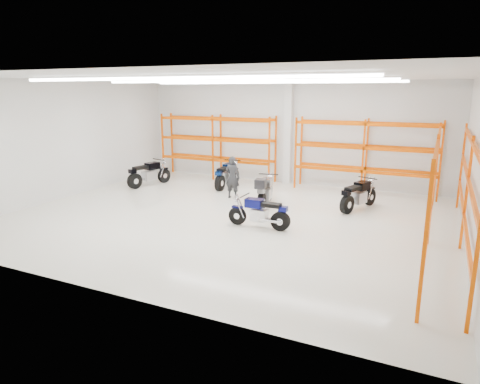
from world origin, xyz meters
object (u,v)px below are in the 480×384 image
at_px(motorcycle_back_a, 148,174).
at_px(structural_column, 288,133).
at_px(motorcycle_back_c, 265,192).
at_px(motorcycle_back_b, 227,176).
at_px(motorcycle_back_d, 358,196).
at_px(motorcycle_main, 261,213).
at_px(standing_man, 232,177).

distance_m(motorcycle_back_a, structural_column, 6.43).
xyz_separation_m(motorcycle_back_c, structural_column, (-0.59, 4.17, 1.69)).
relative_size(motorcycle_back_b, motorcycle_back_d, 1.08).
height_order(motorcycle_main, motorcycle_back_c, motorcycle_back_c).
xyz_separation_m(motorcycle_main, motorcycle_back_a, (-6.75, 3.30, 0.06)).
distance_m(standing_man, structural_column, 3.93).
xyz_separation_m(motorcycle_back_d, structural_column, (-3.69, 3.16, 1.75)).
bearing_deg(motorcycle_back_a, motorcycle_back_c, -9.63).
relative_size(motorcycle_back_b, structural_column, 0.51).
relative_size(motorcycle_back_a, structural_column, 0.50).
distance_m(motorcycle_main, motorcycle_back_c, 2.45).
bearing_deg(motorcycle_main, motorcycle_back_d, 55.64).
bearing_deg(standing_man, motorcycle_back_d, -173.94).
height_order(motorcycle_main, motorcycle_back_a, motorcycle_back_a).
xyz_separation_m(motorcycle_back_b, structural_column, (2.06, 1.96, 1.73)).
bearing_deg(motorcycle_back_c, motorcycle_back_d, 18.13).
xyz_separation_m(motorcycle_back_c, standing_man, (-1.60, 0.65, 0.26)).
relative_size(motorcycle_back_a, standing_man, 1.36).
xyz_separation_m(standing_man, structural_column, (1.01, 3.52, 1.43)).
xyz_separation_m(motorcycle_back_a, standing_man, (4.32, -0.36, 0.30)).
distance_m(motorcycle_back_a, motorcycle_back_c, 6.01).
bearing_deg(motorcycle_back_c, motorcycle_back_a, 170.37).
bearing_deg(motorcycle_back_d, structural_column, 139.48).
bearing_deg(standing_man, structural_column, -104.38).
bearing_deg(motorcycle_back_d, standing_man, -175.55).
bearing_deg(structural_column, motorcycle_back_c, -81.88).
relative_size(motorcycle_back_a, motorcycle_back_d, 1.06).
distance_m(motorcycle_back_a, standing_man, 4.34).
distance_m(motorcycle_back_d, structural_column, 5.16).
relative_size(motorcycle_main, motorcycle_back_c, 0.88).
bearing_deg(structural_column, motorcycle_main, -77.56).
bearing_deg(motorcycle_back_c, structural_column, 98.12).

